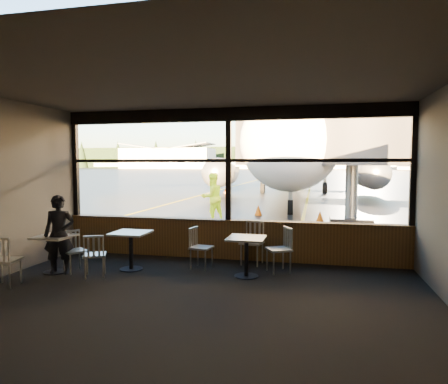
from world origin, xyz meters
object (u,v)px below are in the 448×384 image
(cafe_table_near, at_px, (246,257))
(chair_near_n, at_px, (252,243))
(chair_near_e, at_px, (279,250))
(cone_nose, at_px, (258,210))
(cafe_table_left, at_px, (55,254))
(cafe_table_mid, at_px, (131,251))
(cone_wing, at_px, (226,190))
(chair_left_s, at_px, (5,261))
(chair_mid_s, at_px, (95,255))
(cone_extra, at_px, (320,217))
(ground_crew, at_px, (212,197))
(airliner, at_px, (294,117))
(chair_mid_w, at_px, (75,251))
(passenger, at_px, (59,235))
(jet_bridge, at_px, (364,161))
(chair_near_w, at_px, (201,248))

(cafe_table_near, bearing_deg, chair_near_n, 92.55)
(chair_near_e, xyz_separation_m, cone_nose, (-1.67, 8.98, -0.24))
(cafe_table_left, bearing_deg, chair_near_e, 13.27)
(cafe_table_mid, distance_m, cone_nose, 9.58)
(cone_nose, relative_size, cone_wing, 0.81)
(chair_left_s, relative_size, cone_wing, 1.66)
(chair_near_n, bearing_deg, chair_mid_s, 39.69)
(chair_near_e, distance_m, cone_extra, 7.49)
(cone_nose, bearing_deg, chair_near_n, -82.98)
(cafe_table_mid, xyz_separation_m, ground_crew, (-0.11, 7.20, 0.54))
(chair_mid_s, distance_m, cone_wing, 22.58)
(cone_wing, bearing_deg, chair_mid_s, -84.02)
(airliner, distance_m, cone_extra, 15.70)
(airliner, bearing_deg, chair_near_e, -90.20)
(cafe_table_near, bearing_deg, cone_wing, 103.55)
(chair_near_e, xyz_separation_m, cone_wing, (-5.84, 21.32, -0.19))
(cafe_table_near, xyz_separation_m, cafe_table_left, (-3.86, -0.57, -0.01))
(cafe_table_left, distance_m, chair_mid_w, 0.40)
(chair_mid_w, height_order, cone_nose, chair_mid_w)
(cafe_table_near, height_order, ground_crew, ground_crew)
(chair_mid_w, distance_m, cone_nose, 10.18)
(passenger, relative_size, ground_crew, 0.85)
(chair_near_e, distance_m, cone_nose, 9.14)
(chair_mid_w, bearing_deg, cone_extra, -176.63)
(ground_crew, xyz_separation_m, cone_extra, (4.06, 0.73, -0.73))
(cafe_table_near, distance_m, cone_nose, 9.52)
(chair_mid_w, bearing_deg, jet_bridge, 172.94)
(chair_mid_s, xyz_separation_m, cone_extra, (4.40, 8.57, -0.21))
(chair_near_w, relative_size, chair_near_n, 0.92)
(chair_near_w, xyz_separation_m, cone_nose, (-0.05, 9.05, -0.21))
(cafe_table_mid, bearing_deg, ground_crew, 90.88)
(passenger, bearing_deg, cafe_table_near, -12.64)
(chair_mid_s, xyz_separation_m, cone_wing, (-2.35, 22.46, -0.15))
(airliner, bearing_deg, jet_bridge, -80.81)
(cone_nose, bearing_deg, chair_near_e, -79.45)
(cafe_table_near, distance_m, chair_mid_s, 2.97)
(airliner, height_order, chair_near_n, airliner)
(chair_near_e, xyz_separation_m, passenger, (-4.30, -1.10, 0.33))
(cafe_table_mid, xyz_separation_m, cone_extra, (3.94, 7.93, -0.18))
(chair_mid_s, height_order, cone_nose, chair_mid_s)
(airliner, height_order, chair_mid_s, airliner)
(ground_crew, bearing_deg, cone_nose, -167.76)
(chair_near_e, xyz_separation_m, chair_mid_s, (-3.49, -1.14, -0.04))
(jet_bridge, relative_size, chair_left_s, 11.38)
(cone_wing, bearing_deg, passenger, -86.06)
(passenger, bearing_deg, chair_left_s, -137.88)
(cafe_table_near, relative_size, cone_extra, 1.81)
(cafe_table_near, bearing_deg, cone_nose, 96.55)
(chair_near_w, bearing_deg, chair_near_n, 129.61)
(chair_near_n, bearing_deg, chair_left_s, 41.44)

